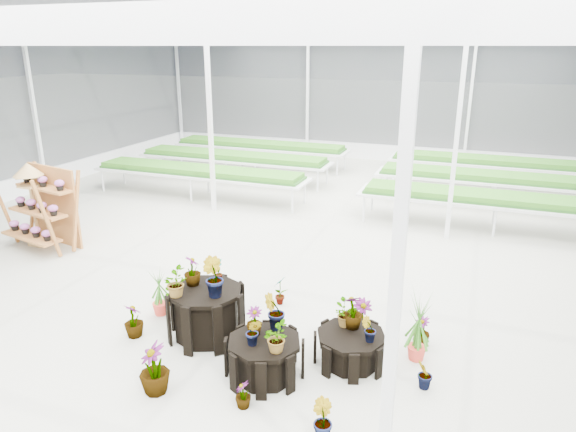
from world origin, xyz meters
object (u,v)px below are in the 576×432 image
(plinth_low, at_px, (351,348))
(shelf_rack, at_px, (39,209))
(plinth_mid, at_px, (264,358))
(bird_table, at_px, (33,205))
(plinth_tall, at_px, (207,313))

(plinth_low, xyz_separation_m, shelf_rack, (-7.31, 1.84, 0.65))
(plinth_mid, relative_size, bird_table, 0.55)
(plinth_mid, relative_size, shelf_rack, 0.58)
(plinth_low, bearing_deg, bird_table, 165.69)
(plinth_mid, xyz_separation_m, plinth_low, (1.00, 0.70, -0.05))
(plinth_low, relative_size, shelf_rack, 0.57)
(plinth_tall, relative_size, plinth_mid, 1.12)
(plinth_mid, distance_m, shelf_rack, 6.83)
(plinth_mid, bearing_deg, plinth_tall, 153.43)
(plinth_tall, xyz_separation_m, plinth_mid, (1.20, -0.60, -0.12))
(plinth_tall, distance_m, bird_table, 5.76)
(plinth_low, relative_size, bird_table, 0.53)
(plinth_tall, distance_m, shelf_rack, 5.49)
(plinth_tall, height_order, plinth_mid, plinth_tall)
(bird_table, bearing_deg, plinth_mid, -14.24)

